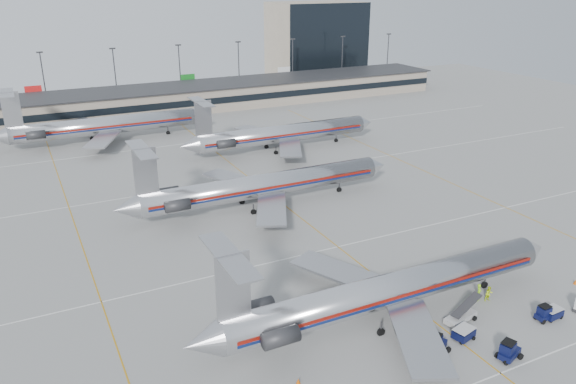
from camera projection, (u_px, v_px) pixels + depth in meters
ground at (383, 281)px, 65.08m from camera, size 260.00×260.00×0.00m
apron_markings at (338, 247)px, 73.43m from camera, size 160.00×0.15×0.02m
terminal at (163, 99)px, 145.82m from camera, size 162.00×17.00×6.25m
light_mast_row at (148, 71)px, 155.59m from camera, size 163.60×0.40×15.28m
distant_building at (316, 40)px, 193.29m from camera, size 30.00×20.00×25.00m
jet_foreground at (385, 291)px, 56.85m from camera, size 43.55×25.64×11.40m
jet_second_row at (259, 186)px, 85.04m from camera, size 44.75×26.35×11.71m
jet_third_row at (280, 134)px, 113.12m from camera, size 42.82×26.34×11.71m
jet_back_row at (102, 126)px, 118.62m from camera, size 44.90×27.62×12.28m
tug_left at (436, 344)px, 52.50m from camera, size 2.73×2.31×1.99m
tug_center at (509, 351)px, 51.56m from camera, size 2.70×1.97×1.98m
tug_right at (545, 313)px, 57.49m from camera, size 2.19×1.17×1.77m
cart_inner at (464, 333)px, 54.57m from camera, size 2.39×1.90×1.20m
cart_outer at (552, 313)px, 57.93m from camera, size 2.08×1.48×1.14m
belt_loader at (461, 316)px, 57.41m from camera, size 4.72×2.20×2.42m
ramp_worker_near at (479, 292)px, 61.00m from camera, size 0.86×0.79×1.97m
ramp_worker_far at (489, 294)px, 60.91m from camera, size 0.91×0.74×1.75m
cone_right at (576, 282)px, 64.44m from camera, size 0.51×0.51×0.64m
cone_left at (298, 381)px, 48.70m from camera, size 0.43×0.43×0.53m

